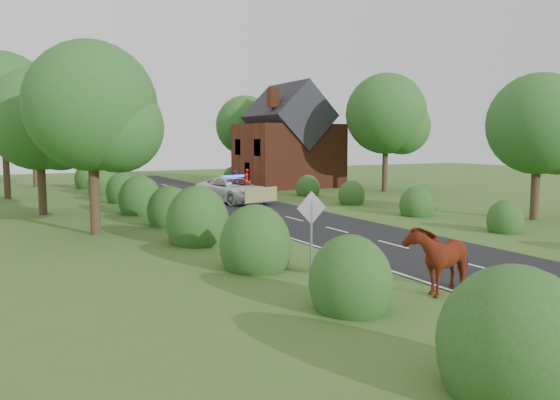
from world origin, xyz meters
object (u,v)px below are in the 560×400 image
police_van (233,190)px  pedestrian_purple (234,182)px  road_sign (311,219)px  cow (439,264)px  pedestrian_red (247,179)px

police_van → pedestrian_purple: 6.46m
road_sign → pedestrian_purple: bearing=72.4°
road_sign → pedestrian_purple: road_sign is taller
police_van → road_sign: bearing=-117.4°
cow → pedestrian_purple: size_ratio=1.25×
cow → pedestrian_red: bearing=152.4°
cow → police_van: bearing=158.6°
road_sign → pedestrian_purple: 25.60m
pedestrian_purple → cow: bearing=88.2°
road_sign → pedestrian_red: size_ratio=1.44×
road_sign → pedestrian_red: road_sign is taller
cow → pedestrian_red: pedestrian_red is taller
cow → police_van: police_van is taller
pedestrian_red → road_sign: bearing=54.6°
road_sign → police_van: bearing=74.5°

